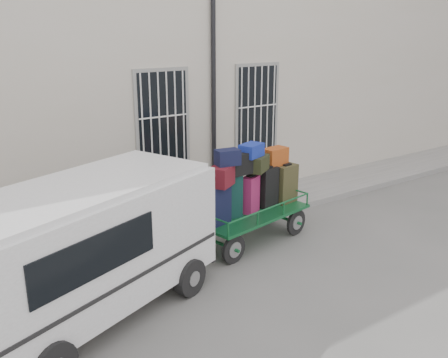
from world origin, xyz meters
TOP-DOWN VIEW (x-y plane):
  - ground at (0.00, 0.00)m, footprint 80.00×80.00m
  - building at (0.00, 5.50)m, footprint 24.00×5.15m
  - sidewalk at (0.00, 2.20)m, footprint 24.00×1.70m
  - luggage_cart at (0.27, 0.60)m, footprint 2.99×1.55m
  - van at (-3.42, -0.23)m, footprint 4.55×3.14m

SIDE VIEW (x-z plane):
  - ground at x=0.00m, z-range 0.00..0.00m
  - sidewalk at x=0.00m, z-range 0.00..0.15m
  - luggage_cart at x=0.27m, z-range 0.07..2.15m
  - van at x=-3.42m, z-range 0.16..2.28m
  - building at x=0.00m, z-range 0.00..6.00m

